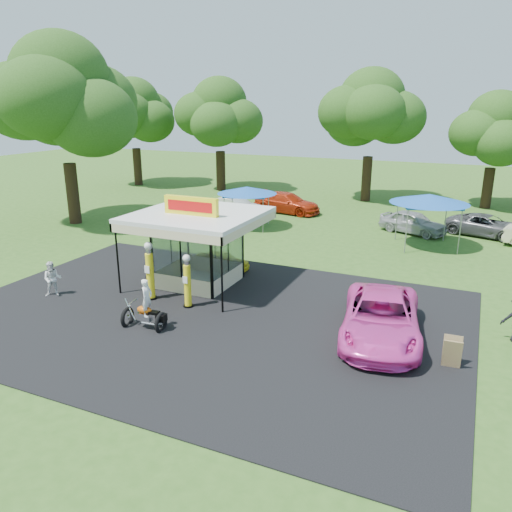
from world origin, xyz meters
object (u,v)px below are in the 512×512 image
object	(u,v)px
gas_pump_right	(187,282)
tent_east	(429,199)
bg_car_b	(287,203)
bg_car_c	(413,222)
gas_station_kiosk	(199,247)
bg_car_d	(487,226)
a_frame_sign	(452,353)
kiosk_car	(222,261)
gas_pump_left	(150,272)
pink_sedan	(381,318)
tent_west	(247,191)
spectator_west	(53,279)
bg_car_a	(235,207)
motorcycle	(146,309)

from	to	relation	value
gas_pump_right	tent_east	size ratio (longest dim) A/B	0.51
bg_car_b	bg_car_c	world-z (taller)	bg_car_b
gas_station_kiosk	bg_car_d	world-z (taller)	gas_station_kiosk
a_frame_sign	kiosk_car	distance (m)	12.52
bg_car_b	tent_east	size ratio (longest dim) A/B	1.18
gas_station_kiosk	bg_car_c	bearing A→B (deg)	60.55
gas_pump_left	pink_sedan	world-z (taller)	gas_pump_left
gas_pump_right	tent_west	bearing A→B (deg)	105.14
gas_station_kiosk	spectator_west	bearing A→B (deg)	-141.79
bg_car_c	tent_west	bearing A→B (deg)	126.84
bg_car_c	bg_car_b	bearing A→B (deg)	96.25
tent_west	bg_car_c	bearing A→B (deg)	15.62
gas_pump_left	gas_pump_right	xyz separation A→B (m)	(1.90, -0.10, -0.14)
a_frame_sign	kiosk_car	world-z (taller)	a_frame_sign
gas_pump_right	a_frame_sign	world-z (taller)	gas_pump_right
gas_station_kiosk	tent_west	bearing A→B (deg)	103.72
a_frame_sign	spectator_west	xyz separation A→B (m)	(-16.21, -0.56, 0.27)
gas_pump_right	bg_car_a	world-z (taller)	gas_pump_right
motorcycle	kiosk_car	world-z (taller)	motorcycle
bg_car_b	gas_pump_left	bearing A→B (deg)	-168.71
kiosk_car	bg_car_a	xyz separation A→B (m)	(-4.86, 11.22, 0.24)
motorcycle	a_frame_sign	size ratio (longest dim) A/B	1.99
a_frame_sign	gas_pump_left	bearing A→B (deg)	172.72
spectator_west	bg_car_a	size ratio (longest dim) A/B	0.36
bg_car_a	a_frame_sign	bearing A→B (deg)	-130.76
bg_car_b	tent_east	distance (m)	12.20
gas_station_kiosk	bg_car_a	distance (m)	14.32
spectator_west	bg_car_c	bearing A→B (deg)	16.49
gas_pump_right	tent_east	xyz separation A→B (m)	(7.85, 13.46, 1.72)
bg_car_b	kiosk_car	bearing A→B (deg)	-164.10
bg_car_d	pink_sedan	bearing A→B (deg)	-174.00
kiosk_car	bg_car_c	size ratio (longest dim) A/B	0.66
bg_car_a	bg_car_b	distance (m)	4.15
gas_station_kiosk	bg_car_a	size ratio (longest dim) A/B	1.23
spectator_west	bg_car_c	distance (m)	21.80
bg_car_c	motorcycle	bearing A→B (deg)	-179.54
bg_car_c	bg_car_d	bearing A→B (deg)	-53.56
motorcycle	spectator_west	distance (m)	5.76
motorcycle	bg_car_a	xyz separation A→B (m)	(-5.52, 18.41, -0.07)
a_frame_sign	bg_car_d	world-z (taller)	bg_car_d
gas_pump_right	motorcycle	distance (m)	2.40
a_frame_sign	gas_station_kiosk	bearing A→B (deg)	159.98
kiosk_car	tent_west	xyz separation A→B (m)	(-2.64, 8.62, 2.02)
pink_sedan	spectator_west	size ratio (longest dim) A/B	3.66
a_frame_sign	tent_east	distance (m)	14.59
gas_station_kiosk	gas_pump_right	size ratio (longest dim) A/B	2.37
motorcycle	gas_pump_right	bearing A→B (deg)	76.76
a_frame_sign	tent_west	world-z (taller)	tent_west
bg_car_c	kiosk_car	bearing A→B (deg)	167.30
motorcycle	tent_west	bearing A→B (deg)	96.70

